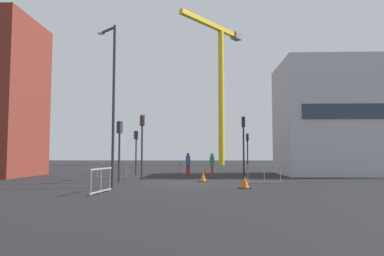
% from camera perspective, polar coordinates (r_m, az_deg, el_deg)
% --- Properties ---
extents(ground, '(160.00, 160.00, 0.00)m').
position_cam_1_polar(ground, '(20.96, -0.39, -8.75)').
color(ground, black).
extents(office_block, '(10.32, 7.22, 9.20)m').
position_cam_1_polar(office_block, '(32.17, 22.85, 1.37)').
color(office_block, '#B7B7BC').
rests_on(office_block, ground).
extents(construction_crane, '(9.98, 12.38, 22.18)m').
position_cam_1_polar(construction_crane, '(57.61, 4.47, 8.67)').
color(construction_crane, yellow).
rests_on(construction_crane, ground).
extents(streetlamp_tall, '(1.22, 1.02, 8.27)m').
position_cam_1_polar(streetlamp_tall, '(18.82, -12.54, 5.35)').
color(streetlamp_tall, '#2D2D30').
rests_on(streetlamp_tall, ground).
extents(traffic_light_crosswalk, '(0.34, 0.39, 4.25)m').
position_cam_1_polar(traffic_light_crosswalk, '(23.92, -7.90, -1.35)').
color(traffic_light_crosswalk, '#2D2D30').
rests_on(traffic_light_crosswalk, ground).
extents(traffic_light_near, '(0.38, 0.26, 3.60)m').
position_cam_1_polar(traffic_light_near, '(30.14, -8.85, -2.67)').
color(traffic_light_near, '#2D2D30').
rests_on(traffic_light_near, ground).
extents(traffic_light_far, '(0.33, 0.39, 3.63)m').
position_cam_1_polar(traffic_light_far, '(21.81, -11.40, -2.03)').
color(traffic_light_far, '#2D2D30').
rests_on(traffic_light_far, ground).
extents(traffic_light_median, '(0.28, 0.38, 4.26)m').
position_cam_1_polar(traffic_light_median, '(24.98, 8.15, -1.45)').
color(traffic_light_median, '#232326').
rests_on(traffic_light_median, ground).
extents(traffic_light_verge, '(0.28, 0.39, 3.65)m').
position_cam_1_polar(traffic_light_verge, '(34.78, 8.78, -2.82)').
color(traffic_light_verge, black).
rests_on(traffic_light_verge, ground).
extents(pedestrian_walking, '(0.34, 0.34, 1.75)m').
position_cam_1_polar(pedestrian_walking, '(25.69, 3.18, -5.63)').
color(pedestrian_walking, red).
rests_on(pedestrian_walking, ground).
extents(pedestrian_waiting, '(0.34, 0.34, 1.78)m').
position_cam_1_polar(pedestrian_waiting, '(26.88, -0.64, -5.53)').
color(pedestrian_waiting, red).
rests_on(pedestrian_waiting, ground).
extents(safety_barrier_mid_span, '(2.10, 0.32, 1.08)m').
position_cam_1_polar(safety_barrier_mid_span, '(21.04, 11.36, -7.11)').
color(safety_barrier_mid_span, '#9EA0A5').
rests_on(safety_barrier_mid_span, ground).
extents(safety_barrier_left_run, '(0.26, 1.92, 1.08)m').
position_cam_1_polar(safety_barrier_left_run, '(31.64, -1.94, -6.19)').
color(safety_barrier_left_run, gray).
rests_on(safety_barrier_left_run, ground).
extents(safety_barrier_front, '(0.32, 2.23, 1.08)m').
position_cam_1_polar(safety_barrier_front, '(15.98, -14.21, -8.01)').
color(safety_barrier_front, '#9EA0A5').
rests_on(safety_barrier_front, ground).
extents(safety_barrier_rear, '(2.29, 0.27, 1.08)m').
position_cam_1_polar(safety_barrier_rear, '(25.37, -12.58, -6.58)').
color(safety_barrier_rear, gray).
rests_on(safety_barrier_rear, ground).
extents(traffic_cone_by_barrier, '(0.58, 0.58, 0.59)m').
position_cam_1_polar(traffic_cone_by_barrier, '(18.03, 8.37, -8.57)').
color(traffic_cone_by_barrier, black).
rests_on(traffic_cone_by_barrier, ground).
extents(traffic_cone_striped, '(0.52, 0.52, 0.53)m').
position_cam_1_polar(traffic_cone_striped, '(22.17, 1.78, -7.87)').
color(traffic_cone_striped, black).
rests_on(traffic_cone_striped, ground).
extents(traffic_cone_orange, '(0.50, 0.50, 0.51)m').
position_cam_1_polar(traffic_cone_orange, '(30.10, 2.04, -6.92)').
color(traffic_cone_orange, black).
rests_on(traffic_cone_orange, ground).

